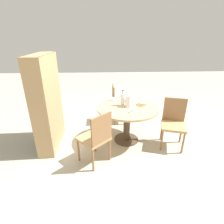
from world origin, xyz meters
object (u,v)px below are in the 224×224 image
object	(u,v)px
chair_a	(119,103)
water_bottle	(123,99)
cake_second	(127,99)
chair_c	(174,122)
coffee_pot	(129,101)
cup_a	(113,99)
cup_b	(132,111)
cup_c	(134,98)
cake_main	(143,104)
chair_b	(96,137)
bookshelf	(49,105)

from	to	relation	value
chair_a	water_bottle	distance (m)	0.86
chair_a	cake_second	distance (m)	0.61
chair_c	coffee_pot	bearing A→B (deg)	-175.99
cup_a	coffee_pot	bearing A→B (deg)	-140.75
water_bottle	cup_b	size ratio (longest dim) A/B	2.32
water_bottle	chair_a	bearing A→B (deg)	-0.17
coffee_pot	cup_c	xyz separation A→B (m)	(0.43, -0.17, -0.09)
chair_c	cake_main	world-z (taller)	chair_c
chair_b	cake_main	distance (m)	1.15
coffee_pot	cake_second	size ratio (longest dim) A/B	1.21
cake_main	cup_a	size ratio (longest dim) A/B	1.75
cup_b	coffee_pot	bearing A→B (deg)	7.42
bookshelf	cake_main	bearing A→B (deg)	93.91
cup_b	cup_c	bearing A→B (deg)	-11.30
cake_second	water_bottle	bearing A→B (deg)	155.53
chair_b	cup_b	xyz separation A→B (m)	(0.38, -0.61, 0.27)
cake_main	cake_second	world-z (taller)	cake_main
coffee_pot	bookshelf	bearing A→B (deg)	92.18
cake_second	cup_a	bearing A→B (deg)	86.95
cake_main	water_bottle	bearing A→B (deg)	88.66
chair_a	cake_main	world-z (taller)	chair_a
chair_a	cake_main	distance (m)	0.92
chair_b	bookshelf	world-z (taller)	bookshelf
cake_main	cup_c	world-z (taller)	same
cake_main	chair_a	bearing A→B (deg)	26.28
coffee_pot	cup_c	size ratio (longest dim) A/B	1.97
bookshelf	cup_b	world-z (taller)	bookshelf
bookshelf	water_bottle	distance (m)	1.33
coffee_pot	cake_second	xyz separation A→B (m)	(0.32, -0.01, -0.09)
coffee_pot	cup_c	bearing A→B (deg)	-21.65
water_bottle	cake_main	bearing A→B (deg)	-91.34
water_bottle	cake_second	world-z (taller)	water_bottle
cup_c	cup_a	bearing A→B (deg)	102.25
cup_a	cup_c	bearing A→B (deg)	-77.75
cake_main	cake_second	size ratio (longest dim) A/B	1.08
bookshelf	chair_b	bearing A→B (deg)	55.36
coffee_pot	water_bottle	xyz separation A→B (m)	(0.07, 0.10, 0.01)
chair_a	coffee_pot	xyz separation A→B (m)	(-0.85, -0.10, 0.36)
chair_c	cake_second	distance (m)	0.99
water_bottle	cake_main	distance (m)	0.40
chair_c	cake_main	distance (m)	0.65
bookshelf	cup_c	bearing A→B (deg)	106.80
cake_main	cup_c	distance (m)	0.38
bookshelf	chair_a	bearing A→B (deg)	124.19
chair_b	cake_main	size ratio (longest dim) A/B	3.96
cake_main	cup_a	distance (m)	0.62
coffee_pot	chair_b	bearing A→B (deg)	137.68
bookshelf	cake_second	size ratio (longest dim) A/B	7.88
cup_c	chair_a	bearing A→B (deg)	32.66
cake_main	bookshelf	bearing A→B (deg)	93.91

